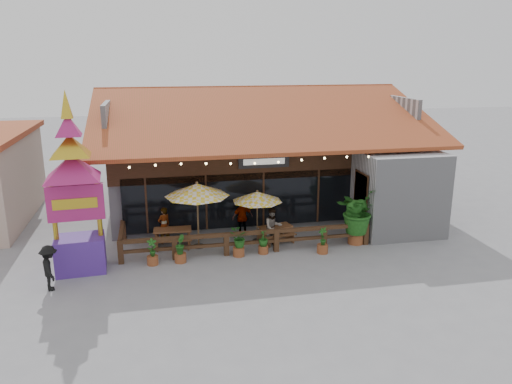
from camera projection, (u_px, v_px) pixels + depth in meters
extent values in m
plane|color=gray|center=(285.00, 246.00, 20.49)|extent=(100.00, 100.00, 0.00)
cube|color=#ADADB2|center=(252.00, 164.00, 26.58)|extent=(14.00, 10.00, 4.00)
cube|color=#3D1F13|center=(240.00, 162.00, 21.17)|extent=(11.00, 0.16, 1.60)
cube|color=black|center=(241.00, 200.00, 21.60)|extent=(10.00, 0.12, 2.40)
cube|color=#FFCA72|center=(240.00, 199.00, 21.78)|extent=(9.80, 0.05, 2.20)
cube|color=#ADADB2|center=(398.00, 193.00, 21.67)|extent=(3.50, 2.70, 3.60)
cube|color=red|center=(361.00, 191.00, 21.12)|extent=(0.06, 1.20, 1.50)
cube|color=#3D1F13|center=(361.00, 191.00, 21.11)|extent=(0.04, 1.34, 1.64)
cube|color=#A94026|center=(267.00, 116.00, 22.51)|extent=(15.50, 7.05, 2.37)
cube|color=#A94026|center=(240.00, 103.00, 29.12)|extent=(15.50, 7.05, 2.37)
cube|color=#A94026|center=(251.00, 87.00, 25.52)|extent=(15.50, 0.30, 0.12)
cube|color=#ADADB2|center=(112.00, 116.00, 24.49)|extent=(0.20, 9.00, 1.80)
cube|color=#ADADB2|center=(377.00, 110.00, 27.25)|extent=(0.20, 9.00, 1.80)
cube|color=black|center=(264.00, 161.00, 21.25)|extent=(2.20, 0.10, 0.55)
cube|color=silver|center=(264.00, 162.00, 21.20)|extent=(1.80, 0.02, 0.25)
cube|color=#3D1F13|center=(146.00, 206.00, 20.77)|extent=(0.08, 0.08, 2.40)
cube|color=#3D1F13|center=(206.00, 202.00, 21.26)|extent=(0.08, 0.08, 2.40)
cube|color=#3D1F13|center=(263.00, 199.00, 21.76)|extent=(0.08, 0.08, 2.40)
cube|color=#3D1F13|center=(318.00, 196.00, 22.25)|extent=(0.08, 0.08, 2.40)
sphere|color=#E4C77D|center=(129.00, 167.00, 18.45)|extent=(0.09, 0.09, 0.09)
sphere|color=#E4C77D|center=(155.00, 165.00, 18.63)|extent=(0.09, 0.09, 0.09)
sphere|color=#E4C77D|center=(181.00, 164.00, 18.81)|extent=(0.09, 0.09, 0.09)
sphere|color=#E4C77D|center=(206.00, 164.00, 19.01)|extent=(0.09, 0.09, 0.09)
sphere|color=#E4C77D|center=(231.00, 164.00, 19.21)|extent=(0.09, 0.09, 0.09)
sphere|color=#E4C77D|center=(255.00, 163.00, 19.40)|extent=(0.09, 0.09, 0.09)
sphere|color=#E4C77D|center=(278.00, 162.00, 19.59)|extent=(0.09, 0.09, 0.09)
sphere|color=#E4C77D|center=(302.00, 160.00, 19.76)|extent=(0.09, 0.09, 0.09)
sphere|color=#E4C77D|center=(324.00, 158.00, 19.94)|extent=(0.09, 0.09, 0.09)
sphere|color=#E4C77D|center=(347.00, 157.00, 20.12)|extent=(0.09, 0.09, 0.09)
sphere|color=#E4C77D|center=(369.00, 157.00, 20.32)|extent=(0.09, 0.09, 0.09)
cube|color=#402916|center=(121.00, 252.00, 18.62)|extent=(0.20, 0.20, 0.90)
cube|color=#402916|center=(175.00, 248.00, 19.01)|extent=(0.20, 0.20, 0.90)
cube|color=#402916|center=(226.00, 244.00, 19.41)|extent=(0.20, 0.20, 0.90)
cube|color=#402916|center=(276.00, 241.00, 19.80)|extent=(0.20, 0.20, 0.90)
cube|color=#402916|center=(324.00, 237.00, 20.20)|extent=(0.20, 0.20, 0.90)
cube|color=#402916|center=(366.00, 234.00, 20.55)|extent=(0.20, 0.20, 0.90)
cube|color=#402916|center=(249.00, 233.00, 19.48)|extent=(9.80, 0.16, 0.14)
cube|color=#402916|center=(249.00, 243.00, 19.58)|extent=(9.80, 0.12, 0.12)
cube|color=#402916|center=(121.00, 231.00, 19.69)|extent=(0.16, 2.50, 0.14)
cube|color=#402916|center=(124.00, 231.00, 20.89)|extent=(0.20, 0.20, 0.90)
cylinder|color=brown|center=(198.00, 217.00, 20.02)|extent=(0.07, 0.07, 2.59)
cone|color=yellow|center=(197.00, 190.00, 19.72)|extent=(2.88, 2.88, 0.51)
sphere|color=brown|center=(197.00, 183.00, 19.65)|extent=(0.11, 0.11, 0.11)
cylinder|color=black|center=(199.00, 246.00, 20.35)|extent=(0.50, 0.50, 0.07)
cylinder|color=brown|center=(257.00, 217.00, 20.73)|extent=(0.05, 0.05, 2.10)
cone|color=yellow|center=(257.00, 196.00, 20.49)|extent=(2.68, 2.68, 0.41)
sphere|color=brown|center=(257.00, 191.00, 20.43)|extent=(0.09, 0.09, 0.09)
cylinder|color=black|center=(257.00, 240.00, 21.00)|extent=(0.40, 0.40, 0.05)
cube|color=brown|center=(172.00, 230.00, 20.30)|extent=(1.56, 0.79, 0.06)
cube|color=brown|center=(156.00, 239.00, 20.29)|extent=(0.11, 0.67, 0.70)
cube|color=brown|center=(189.00, 237.00, 20.49)|extent=(0.11, 0.67, 0.70)
cube|color=brown|center=(173.00, 241.00, 19.87)|extent=(1.53, 0.35, 0.05)
cube|color=brown|center=(173.00, 232.00, 20.87)|extent=(1.53, 0.35, 0.05)
cube|color=brown|center=(275.00, 227.00, 20.85)|extent=(1.50, 0.98, 0.05)
cube|color=brown|center=(263.00, 236.00, 20.67)|extent=(0.22, 0.60, 0.64)
cube|color=brown|center=(288.00, 232.00, 21.19)|extent=(0.22, 0.60, 0.64)
cube|color=brown|center=(281.00, 236.00, 20.51)|extent=(1.40, 0.58, 0.04)
cube|color=brown|center=(270.00, 229.00, 21.33)|extent=(1.40, 0.58, 0.04)
cube|color=#4C268E|center=(81.00, 254.00, 17.97)|extent=(1.80, 1.40, 1.28)
cube|color=#A61E65|center=(76.00, 203.00, 17.47)|extent=(1.94, 0.40, 1.28)
cube|color=gold|center=(75.00, 204.00, 17.33)|extent=(1.50, 0.13, 0.37)
cylinder|color=gold|center=(54.00, 210.00, 17.38)|extent=(0.17, 0.17, 2.14)
cylinder|color=gold|center=(98.00, 207.00, 17.67)|extent=(0.17, 0.17, 2.14)
pyramid|color=#A61E65|center=(71.00, 155.00, 17.02)|extent=(2.74, 2.74, 0.86)
pyramid|color=gold|center=(69.00, 134.00, 16.84)|extent=(1.94, 1.94, 0.75)
pyramid|color=#A61E65|center=(67.00, 114.00, 16.65)|extent=(1.26, 1.26, 0.75)
pyramid|color=gold|center=(64.00, 89.00, 16.44)|extent=(0.57, 0.57, 0.96)
cylinder|color=brown|center=(356.00, 238.00, 20.71)|extent=(0.65, 0.65, 0.47)
imported|color=#21611B|center=(357.00, 210.00, 20.39)|extent=(2.31, 2.29, 1.94)
sphere|color=#21611B|center=(361.00, 219.00, 20.42)|extent=(0.65, 0.65, 0.65)
sphere|color=#21611B|center=(353.00, 213.00, 20.55)|extent=(0.56, 0.56, 0.56)
imported|color=#3D1F13|center=(164.00, 225.00, 20.61)|extent=(0.68, 0.61, 1.55)
imported|color=#3D1F13|center=(273.00, 227.00, 20.32)|extent=(0.88, 0.74, 1.60)
imported|color=#3D1F13|center=(242.00, 217.00, 21.49)|extent=(1.03, 0.62, 1.64)
imported|color=black|center=(50.00, 268.00, 16.44)|extent=(0.85, 1.13, 1.55)
cylinder|color=brown|center=(153.00, 260.00, 18.60)|extent=(0.42, 0.42, 0.34)
imported|color=#21611B|center=(152.00, 247.00, 18.46)|extent=(0.40, 0.30, 0.69)
cylinder|color=brown|center=(180.00, 258.00, 18.81)|extent=(0.44, 0.44, 0.35)
imported|color=#21611B|center=(180.00, 244.00, 18.67)|extent=(0.39, 0.45, 0.73)
cylinder|color=brown|center=(239.00, 252.00, 19.40)|extent=(0.45, 0.45, 0.36)
imported|color=#21611B|center=(239.00, 238.00, 19.26)|extent=(0.72, 0.64, 0.74)
cylinder|color=brown|center=(263.00, 250.00, 19.66)|extent=(0.40, 0.40, 0.32)
imported|color=#21611B|center=(263.00, 238.00, 19.53)|extent=(0.52, 0.52, 0.66)
cylinder|color=brown|center=(322.00, 249.00, 19.69)|extent=(0.44, 0.44, 0.35)
imported|color=#21611B|center=(323.00, 236.00, 19.55)|extent=(0.36, 0.44, 0.72)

